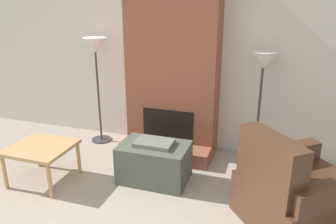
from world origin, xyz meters
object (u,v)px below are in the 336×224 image
object	(u,v)px
floor_lamp_right	(263,70)
ottoman	(154,162)
floor_lamp_left	(95,54)
armchair	(295,197)
side_table	(41,150)

from	to	relation	value
floor_lamp_right	ottoman	bearing A→B (deg)	-143.21
ottoman	floor_lamp_left	bearing A→B (deg)	144.91
ottoman	armchair	xyz separation A→B (m)	(1.55, -0.34, 0.06)
floor_lamp_left	floor_lamp_right	distance (m)	2.29
ottoman	side_table	world-z (taller)	ottoman
side_table	floor_lamp_left	world-z (taller)	floor_lamp_left
ottoman	armchair	world-z (taller)	armchair
floor_lamp_left	ottoman	bearing A→B (deg)	-35.09
ottoman	floor_lamp_left	distance (m)	1.81
armchair	floor_lamp_right	distance (m)	1.57
armchair	floor_lamp_left	bearing A→B (deg)	27.46
floor_lamp_right	side_table	bearing A→B (deg)	-151.74
armchair	floor_lamp_left	size ratio (longest dim) A/B	0.87
armchair	floor_lamp_right	xyz separation A→B (m)	(-0.44, 1.17, 0.95)
armchair	side_table	size ratio (longest dim) A/B	1.96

